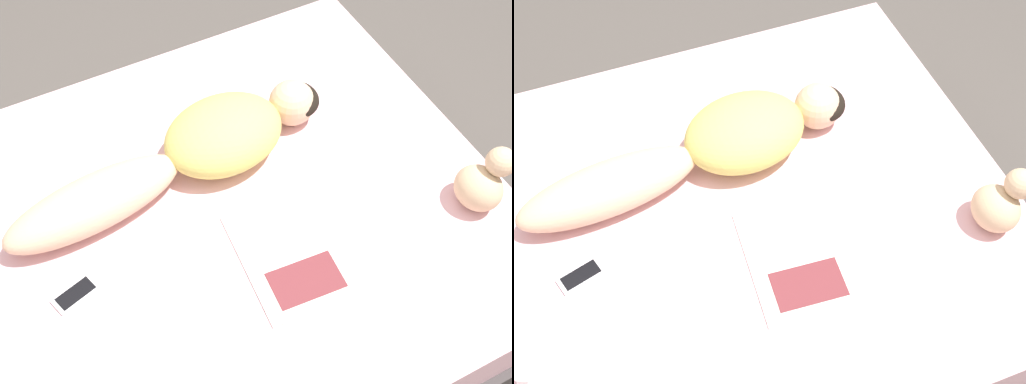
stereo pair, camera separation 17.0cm
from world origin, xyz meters
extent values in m
plane|color=#4C4742|center=(0.00, 0.00, 0.00)|extent=(12.00, 12.00, 0.00)
cube|color=#383333|center=(0.00, 0.00, 0.19)|extent=(1.79, 2.15, 0.38)
cube|color=beige|center=(0.00, 0.00, 0.48)|extent=(1.73, 2.09, 0.20)
ellipsoid|color=#DBB28E|center=(-0.20, -0.32, 0.67)|extent=(0.29, 0.68, 0.16)
ellipsoid|color=#D1C660|center=(-0.26, 0.20, 0.69)|extent=(0.40, 0.49, 0.20)
ellipsoid|color=black|center=(-0.29, 0.53, 0.68)|extent=(0.20, 0.19, 0.10)
sphere|color=#DBB28E|center=(-0.29, 0.50, 0.67)|extent=(0.18, 0.18, 0.18)
cube|color=silver|center=(0.13, 0.21, 0.59)|extent=(0.25, 0.35, 0.01)
cube|color=silver|center=(0.36, 0.19, 0.59)|extent=(0.25, 0.35, 0.01)
cube|color=maroon|center=(0.36, 0.19, 0.59)|extent=(0.17, 0.25, 0.00)
cylinder|color=white|center=(0.36, -0.70, 0.63)|extent=(0.08, 0.08, 0.09)
cylinder|color=black|center=(0.36, -0.70, 0.67)|extent=(0.07, 0.07, 0.01)
cube|color=silver|center=(0.06, -0.49, 0.59)|extent=(0.11, 0.17, 0.01)
cube|color=black|center=(0.06, -0.49, 0.60)|extent=(0.09, 0.14, 0.00)
ellipsoid|color=#D1B289|center=(0.35, 0.88, 0.66)|extent=(0.18, 0.16, 0.15)
sphere|color=#D1B289|center=(0.35, 0.95, 0.77)|extent=(0.10, 0.10, 0.10)
camera|label=1|loc=(1.32, -0.49, 2.62)|focal=50.00mm
camera|label=2|loc=(1.39, -0.34, 2.62)|focal=50.00mm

